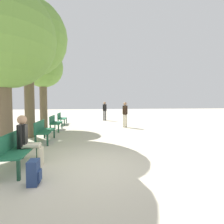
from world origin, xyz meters
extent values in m
plane|color=beige|center=(0.00, 0.00, 0.00)|extent=(80.00, 80.00, 0.00)
cube|color=#1E6042|center=(-1.83, 0.23, 0.43)|extent=(0.50, 1.56, 0.04)
cube|color=#1E6042|center=(-2.06, 0.23, 0.65)|extent=(0.04, 1.56, 0.39)
cube|color=#19422D|center=(-1.62, -0.50, 0.21)|extent=(0.06, 0.06, 0.41)
cube|color=#19422D|center=(-1.62, 0.97, 0.21)|extent=(0.06, 0.06, 0.41)
cube|color=#19422D|center=(-2.03, 0.97, 0.21)|extent=(0.06, 0.06, 0.41)
cube|color=#1E6042|center=(-1.83, 3.11, 0.43)|extent=(0.50, 1.56, 0.04)
cube|color=#1E6042|center=(-2.06, 3.11, 0.65)|extent=(0.04, 1.56, 0.39)
cube|color=#19422D|center=(-1.62, 2.37, 0.21)|extent=(0.06, 0.06, 0.41)
cube|color=#19422D|center=(-1.62, 3.85, 0.21)|extent=(0.06, 0.06, 0.41)
cube|color=#19422D|center=(-2.03, 2.37, 0.21)|extent=(0.06, 0.06, 0.41)
cube|color=#19422D|center=(-2.03, 3.85, 0.21)|extent=(0.06, 0.06, 0.41)
cube|color=#1E6042|center=(-1.83, 5.99, 0.43)|extent=(0.50, 1.56, 0.04)
cube|color=#1E6042|center=(-2.06, 5.99, 0.65)|extent=(0.04, 1.56, 0.39)
cube|color=#19422D|center=(-1.62, 5.25, 0.21)|extent=(0.06, 0.06, 0.41)
cube|color=#19422D|center=(-1.62, 6.73, 0.21)|extent=(0.06, 0.06, 0.41)
cube|color=#19422D|center=(-2.03, 5.25, 0.21)|extent=(0.06, 0.06, 0.41)
cube|color=#19422D|center=(-2.03, 6.73, 0.21)|extent=(0.06, 0.06, 0.41)
cube|color=#1E6042|center=(-1.83, 8.87, 0.43)|extent=(0.50, 1.56, 0.04)
cube|color=#1E6042|center=(-2.06, 8.87, 0.65)|extent=(0.04, 1.56, 0.39)
cube|color=#19422D|center=(-1.62, 8.13, 0.21)|extent=(0.06, 0.06, 0.41)
cube|color=#19422D|center=(-1.62, 9.60, 0.21)|extent=(0.06, 0.06, 0.41)
cube|color=#19422D|center=(-2.03, 8.13, 0.21)|extent=(0.06, 0.06, 0.41)
cube|color=#19422D|center=(-2.03, 9.60, 0.21)|extent=(0.06, 0.06, 0.41)
cylinder|color=brown|center=(-2.73, 1.71, 1.36)|extent=(0.39, 0.39, 2.72)
sphere|color=olive|center=(-2.73, 1.71, 3.59)|extent=(3.16, 3.16, 3.16)
cylinder|color=brown|center=(-2.73, 4.21, 1.76)|extent=(0.43, 0.43, 3.53)
sphere|color=olive|center=(-2.73, 4.21, 4.47)|extent=(3.44, 3.44, 3.44)
cylinder|color=brown|center=(-2.73, 7.04, 1.53)|extent=(0.43, 0.43, 3.06)
sphere|color=olive|center=(-2.73, 7.04, 3.72)|extent=(2.41, 2.41, 2.41)
cylinder|color=beige|center=(-1.59, 0.25, 0.51)|extent=(0.41, 0.12, 0.12)
cylinder|color=beige|center=(-1.39, 0.25, 0.23)|extent=(0.12, 0.12, 0.45)
cylinder|color=beige|center=(-1.59, 0.40, 0.51)|extent=(0.41, 0.12, 0.12)
cylinder|color=beige|center=(-1.39, 0.40, 0.23)|extent=(0.12, 0.12, 0.45)
cube|color=black|center=(-1.80, 0.33, 0.75)|extent=(0.19, 0.22, 0.58)
cylinder|color=black|center=(-1.80, 0.20, 0.77)|extent=(0.09, 0.09, 0.52)
cylinder|color=black|center=(-1.80, 0.45, 0.77)|extent=(0.09, 0.09, 0.52)
sphere|color=#A37A5B|center=(-1.80, 0.33, 1.15)|extent=(0.22, 0.22, 0.22)
cube|color=navy|center=(-1.28, -0.73, 0.24)|extent=(0.18, 0.30, 0.47)
cube|color=navy|center=(-1.16, -0.73, 0.16)|extent=(0.04, 0.21, 0.21)
cylinder|color=beige|center=(2.24, 6.65, 0.41)|extent=(0.12, 0.12, 0.82)
cylinder|color=beige|center=(2.39, 6.65, 0.41)|extent=(0.12, 0.12, 0.82)
cube|color=black|center=(2.31, 6.65, 1.11)|extent=(0.28, 0.29, 0.58)
cylinder|color=black|center=(2.19, 6.65, 1.12)|extent=(0.09, 0.09, 0.55)
cylinder|color=black|center=(2.44, 6.65, 1.12)|extent=(0.09, 0.09, 0.55)
sphere|color=#A37A5B|center=(2.31, 6.65, 1.51)|extent=(0.22, 0.22, 0.22)
cylinder|color=#4C4C4C|center=(1.48, 11.22, 0.42)|extent=(0.12, 0.12, 0.84)
cylinder|color=#4C4C4C|center=(1.63, 11.22, 0.42)|extent=(0.12, 0.12, 0.84)
cube|color=black|center=(1.56, 11.22, 1.14)|extent=(0.30, 0.30, 0.60)
cylinder|color=black|center=(1.43, 11.22, 1.16)|extent=(0.09, 0.09, 0.57)
cylinder|color=black|center=(1.68, 11.22, 1.16)|extent=(0.09, 0.09, 0.57)
sphere|color=#A37A5B|center=(1.56, 11.22, 1.56)|extent=(0.23, 0.23, 0.23)
camera|label=1|loc=(-0.32, -4.20, 1.56)|focal=28.00mm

